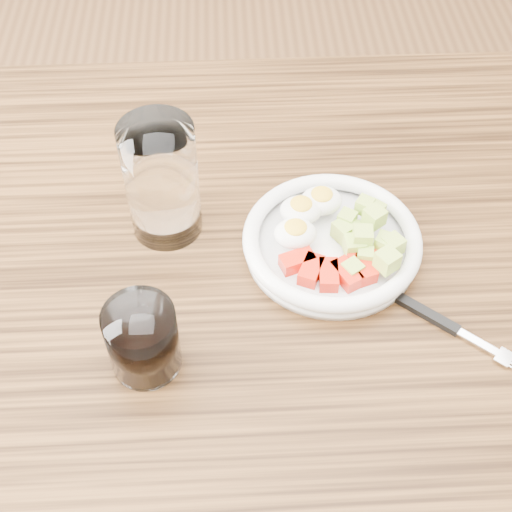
{
  "coord_description": "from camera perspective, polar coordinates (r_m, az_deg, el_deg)",
  "views": [
    {
      "loc": [
        -0.04,
        -0.53,
        1.46
      ],
      "look_at": [
        -0.01,
        0.01,
        0.8
      ],
      "focal_mm": 50.0,
      "sensor_mm": 36.0,
      "label": 1
    }
  ],
  "objects": [
    {
      "name": "water_glass",
      "position": [
        0.87,
        -7.55,
        5.99
      ],
      "size": [
        0.09,
        0.09,
        0.16
      ],
      "primitive_type": "cylinder",
      "color": "white",
      "rests_on": "dining_table"
    },
    {
      "name": "fork",
      "position": [
        0.85,
        14.75,
        -5.2
      ],
      "size": [
        0.15,
        0.13,
        0.01
      ],
      "color": "black",
      "rests_on": "dining_table"
    },
    {
      "name": "ground",
      "position": [
        1.55,
        0.41,
        -19.5
      ],
      "size": [
        4.0,
        4.0,
        0.0
      ],
      "primitive_type": "plane",
      "color": "brown",
      "rests_on": "ground"
    },
    {
      "name": "coffee_glass",
      "position": [
        0.77,
        -9.05,
        -6.62
      ],
      "size": [
        0.08,
        0.08,
        0.09
      ],
      "color": "white",
      "rests_on": "dining_table"
    },
    {
      "name": "bowl",
      "position": [
        0.89,
        6.04,
        1.3
      ],
      "size": [
        0.22,
        0.22,
        0.06
      ],
      "color": "white",
      "rests_on": "dining_table"
    },
    {
      "name": "dining_table",
      "position": [
        0.95,
        0.63,
        -5.47
      ],
      "size": [
        1.5,
        0.9,
        0.77
      ],
      "color": "brown",
      "rests_on": "ground"
    }
  ]
}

